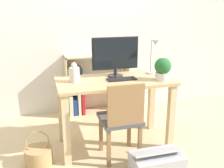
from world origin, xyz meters
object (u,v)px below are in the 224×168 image
object	(u,v)px
monitor	(115,55)
potted_plant	(163,69)
desk_lamp	(153,53)
keyboard	(122,79)
basket	(39,155)
vase	(74,74)
bookshelf	(86,88)
storage_box	(156,164)
chair	(122,118)

from	to	relation	value
monitor	potted_plant	distance (m)	0.54
desk_lamp	potted_plant	world-z (taller)	desk_lamp
keyboard	basket	xyz separation A→B (m)	(-0.92, -0.16, -0.68)
vase	potted_plant	size ratio (longest dim) A/B	0.86
keyboard	bookshelf	bearing A→B (deg)	101.86
keyboard	vase	world-z (taller)	vase
desk_lamp	basket	distance (m)	1.64
vase	potted_plant	bearing A→B (deg)	-11.67
bookshelf	storage_box	distance (m)	1.71
monitor	desk_lamp	size ratio (longest dim) A/B	1.29
vase	bookshelf	xyz separation A→B (m)	(0.29, 0.94, -0.47)
keyboard	bookshelf	distance (m)	1.10
monitor	vase	xyz separation A→B (m)	(-0.47, -0.10, -0.16)
bookshelf	basket	size ratio (longest dim) A/B	2.50
keyboard	basket	distance (m)	1.15
chair	monitor	bearing A→B (deg)	81.73
monitor	storage_box	bearing A→B (deg)	-78.81
keyboard	vase	distance (m)	0.51
monitor	vase	distance (m)	0.51
keyboard	desk_lamp	bearing A→B (deg)	14.83
keyboard	chair	distance (m)	0.44
chair	basket	size ratio (longest dim) A/B	2.31
keyboard	potted_plant	size ratio (longest dim) A/B	1.28
vase	storage_box	world-z (taller)	vase
potted_plant	monitor	bearing A→B (deg)	146.55
basket	storage_box	bearing A→B (deg)	-25.09
monitor	storage_box	distance (m)	1.22
bookshelf	desk_lamp	bearing A→B (deg)	-55.42
keyboard	bookshelf	xyz separation A→B (m)	(-0.21, 1.00, -0.39)
chair	bookshelf	size ratio (longest dim) A/B	0.93
bookshelf	basket	world-z (taller)	bookshelf
desk_lamp	potted_plant	xyz separation A→B (m)	(0.01, -0.24, -0.12)
potted_plant	storage_box	bearing A→B (deg)	-117.86
vase	basket	xyz separation A→B (m)	(-0.42, -0.22, -0.76)
keyboard	chair	world-z (taller)	chair
vase	keyboard	bearing A→B (deg)	-6.78
potted_plant	basket	xyz separation A→B (m)	(-1.33, -0.03, -0.80)
monitor	bookshelf	size ratio (longest dim) A/B	0.58
desk_lamp	bookshelf	bearing A→B (deg)	124.58
keyboard	storage_box	xyz separation A→B (m)	(0.14, -0.65, -0.66)
desk_lamp	bookshelf	distance (m)	1.26
vase	chair	size ratio (longest dim) A/B	0.25
keyboard	vase	bearing A→B (deg)	173.22
monitor	vase	bearing A→B (deg)	-168.05
keyboard	chair	xyz separation A→B (m)	(-0.09, -0.29, -0.32)
keyboard	potted_plant	world-z (taller)	potted_plant
keyboard	vase	size ratio (longest dim) A/B	1.50
monitor	vase	world-z (taller)	monitor
desk_lamp	bookshelf	world-z (taller)	desk_lamp
basket	chair	bearing A→B (deg)	-9.33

